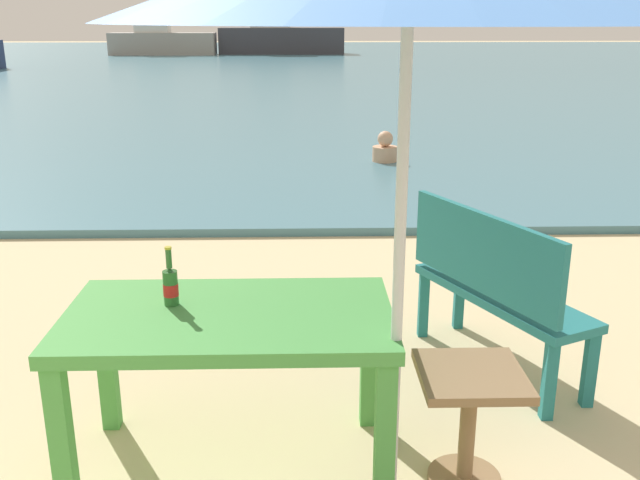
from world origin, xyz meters
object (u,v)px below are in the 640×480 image
(side_table_wood, at_px, (469,410))
(bench_teal_center, at_px, (493,282))
(picnic_table_green, at_px, (229,335))
(beer_bottle_amber, at_px, (170,284))
(boat_barge, at_px, (161,41))
(swimmer_person, at_px, (385,150))
(boat_fishing_trawler, at_px, (280,37))

(side_table_wood, relative_size, bench_teal_center, 0.44)
(picnic_table_green, xyz_separation_m, beer_bottle_amber, (-0.26, 0.09, 0.20))
(boat_barge, bearing_deg, bench_teal_center, -76.49)
(beer_bottle_amber, xyz_separation_m, swimmer_person, (1.71, 6.60, -0.61))
(swimmer_person, xyz_separation_m, boat_barge, (-8.25, 28.26, 0.54))
(picnic_table_green, bearing_deg, boat_fishing_trawler, 91.21)
(boat_fishing_trawler, bearing_deg, boat_barge, -172.67)
(swimmer_person, height_order, boat_barge, boat_barge)
(boat_fishing_trawler, bearing_deg, beer_bottle_amber, -89.20)
(picnic_table_green, xyz_separation_m, bench_teal_center, (1.38, 0.88, -0.11))
(beer_bottle_amber, relative_size, boat_barge, 0.05)
(picnic_table_green, bearing_deg, swimmer_person, 77.76)
(picnic_table_green, relative_size, side_table_wood, 2.59)
(beer_bottle_amber, distance_m, boat_barge, 35.47)
(boat_barge, bearing_deg, boat_fishing_trawler, 7.33)
(side_table_wood, distance_m, boat_fishing_trawler, 35.92)
(swimmer_person, bearing_deg, bench_teal_center, -90.68)
(side_table_wood, height_order, bench_teal_center, bench_teal_center)
(boat_fishing_trawler, bearing_deg, swimmer_person, -85.66)
(side_table_wood, relative_size, boat_fishing_trawler, 0.08)
(bench_teal_center, relative_size, boat_barge, 0.23)
(beer_bottle_amber, relative_size, boat_fishing_trawler, 0.04)
(beer_bottle_amber, height_order, boat_fishing_trawler, boat_fishing_trawler)
(bench_teal_center, bearing_deg, beer_bottle_amber, -154.11)
(bench_teal_center, distance_m, boat_fishing_trawler, 34.91)
(picnic_table_green, height_order, beer_bottle_amber, beer_bottle_amber)
(beer_bottle_amber, xyz_separation_m, boat_fishing_trawler, (-0.50, 35.64, 0.07))
(side_table_wood, distance_m, bench_teal_center, 1.10)
(swimmer_person, distance_m, boat_fishing_trawler, 29.13)
(side_table_wood, bearing_deg, boat_barge, 102.57)
(picnic_table_green, xyz_separation_m, swimmer_person, (1.45, 6.69, -0.41))
(picnic_table_green, xyz_separation_m, boat_fishing_trawler, (-0.75, 35.73, 0.28))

